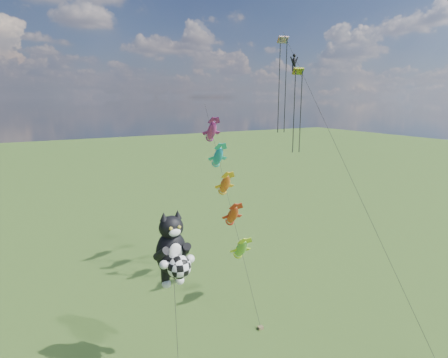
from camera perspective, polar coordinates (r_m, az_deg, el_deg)
cat_kite_rig at (r=24.09m, az=-7.78°, el=-10.81°), size 2.39×4.10×10.36m
fish_windsock_rig at (r=34.67m, az=0.16°, el=-0.91°), size 3.46×15.67×16.52m
parafoil_rig at (r=34.36m, az=10.93°, el=14.94°), size 1.72×17.54×23.02m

